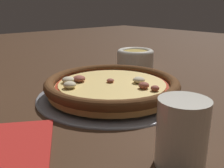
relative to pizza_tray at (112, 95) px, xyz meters
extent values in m
plane|color=#3D2616|center=(0.00, 0.00, 0.00)|extent=(3.00, 3.00, 0.00)
cylinder|color=gray|center=(0.00, 0.00, 0.00)|extent=(0.33, 0.33, 0.00)
torus|color=gray|center=(0.00, 0.00, 0.00)|extent=(0.34, 0.34, 0.01)
cylinder|color=tan|center=(0.00, 0.00, 0.01)|extent=(0.29, 0.29, 0.02)
torus|color=#563319|center=(0.00, 0.00, 0.03)|extent=(0.30, 0.30, 0.02)
cylinder|color=#A32D19|center=(0.00, 0.00, 0.03)|extent=(0.25, 0.25, 0.00)
cylinder|color=#EAC670|center=(0.00, 0.00, 0.03)|extent=(0.24, 0.24, 0.00)
ellipsoid|color=#994C3D|center=(0.08, 0.02, 0.04)|extent=(0.03, 0.03, 0.01)
ellipsoid|color=#994C3D|center=(0.10, 0.03, 0.03)|extent=(0.02, 0.02, 0.01)
ellipsoid|color=#994C3D|center=(-0.01, 0.00, 0.03)|extent=(0.02, 0.02, 0.01)
ellipsoid|color=#994C3D|center=(-0.06, -0.05, 0.04)|extent=(0.04, 0.04, 0.01)
ellipsoid|color=beige|center=(-0.03, -0.09, 0.04)|extent=(0.03, 0.03, 0.01)
ellipsoid|color=beige|center=(-0.07, -0.07, 0.04)|extent=(0.04, 0.04, 0.01)
ellipsoid|color=beige|center=(0.04, 0.04, 0.04)|extent=(0.04, 0.04, 0.01)
cylinder|color=silver|center=(-0.16, 0.24, 0.02)|extent=(0.12, 0.12, 0.05)
torus|color=silver|center=(-0.16, 0.24, 0.05)|extent=(0.12, 0.12, 0.02)
cylinder|color=olive|center=(-0.16, 0.24, 0.05)|extent=(0.08, 0.08, 0.00)
cylinder|color=silver|center=(0.26, -0.11, 0.04)|extent=(0.07, 0.07, 0.09)
cube|color=#B2231E|center=(0.07, -0.27, 0.00)|extent=(0.21, 0.20, 0.01)
cube|color=#B7B7BC|center=(0.06, -0.27, 0.00)|extent=(0.05, 0.03, 0.00)
camera|label=1|loc=(0.42, -0.38, 0.20)|focal=42.00mm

